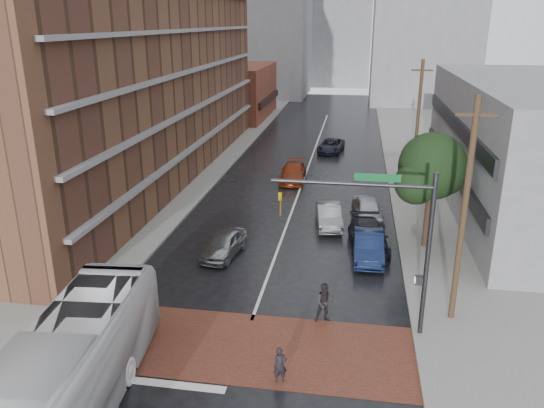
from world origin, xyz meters
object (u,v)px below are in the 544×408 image
(pedestrian_b, at_px, (325,303))
(suv_travel, at_px, (331,146))
(car_parked_near, at_px, (369,246))
(car_parked_far, at_px, (368,210))
(car_travel_b, at_px, (329,216))
(car_travel_a, at_px, (224,244))
(car_travel_c, at_px, (293,172))
(pedestrian_a, at_px, (280,366))
(car_parked_mid, at_px, (368,237))
(transit_bus, at_px, (59,385))

(pedestrian_b, relative_size, suv_travel, 0.38)
(car_parked_near, height_order, car_parked_far, car_parked_far)
(car_travel_b, bearing_deg, pedestrian_b, -95.66)
(car_travel_a, bearing_deg, car_travel_c, 91.72)
(car_travel_a, height_order, car_travel_b, car_travel_b)
(pedestrian_a, bearing_deg, car_travel_c, 71.78)
(car_parked_near, relative_size, car_parked_far, 1.03)
(pedestrian_a, height_order, pedestrian_b, pedestrian_b)
(pedestrian_a, distance_m, car_parked_near, 11.97)
(pedestrian_a, bearing_deg, pedestrian_b, 49.09)
(car_travel_b, height_order, car_parked_far, car_parked_far)
(car_travel_b, bearing_deg, car_parked_near, -70.00)
(suv_travel, distance_m, car_parked_near, 25.55)
(pedestrian_b, xyz_separation_m, car_travel_a, (-6.12, 6.09, -0.22))
(car_travel_c, xyz_separation_m, car_parked_far, (6.06, -8.57, 0.05))
(car_travel_c, xyz_separation_m, suv_travel, (2.58, 10.75, -0.06))
(car_parked_mid, xyz_separation_m, car_parked_far, (0.00, 4.73, 0.01))
(pedestrian_b, bearing_deg, car_parked_near, 62.39)
(transit_bus, height_order, car_parked_mid, transit_bus)
(pedestrian_b, height_order, car_travel_c, pedestrian_b)
(pedestrian_b, height_order, car_travel_a, pedestrian_b)
(pedestrian_b, xyz_separation_m, car_parked_far, (1.98, 13.00, -0.15))
(car_travel_c, bearing_deg, pedestrian_b, -80.35)
(car_travel_c, relative_size, car_parked_near, 1.07)
(car_travel_b, relative_size, suv_travel, 0.90)
(car_travel_a, relative_size, car_travel_b, 0.94)
(car_travel_b, xyz_separation_m, car_parked_near, (2.50, -4.66, 0.05))
(transit_bus, height_order, suv_travel, transit_bus)
(car_travel_c, distance_m, car_parked_far, 10.49)
(suv_travel, xyz_separation_m, car_parked_near, (3.47, -25.32, 0.10))
(pedestrian_a, relative_size, car_travel_a, 0.35)
(pedestrian_b, bearing_deg, pedestrian_a, -118.55)
(car_travel_c, height_order, suv_travel, car_travel_c)
(car_travel_c, bearing_deg, car_parked_mid, -66.57)
(pedestrian_a, distance_m, car_travel_c, 26.21)
(pedestrian_a, xyz_separation_m, car_travel_b, (0.83, 16.16, -0.01))
(transit_bus, relative_size, car_parked_near, 2.70)
(pedestrian_a, distance_m, car_parked_mid, 13.20)
(pedestrian_b, distance_m, car_parked_mid, 8.51)
(suv_travel, bearing_deg, pedestrian_a, -82.43)
(pedestrian_a, distance_m, suv_travel, 36.82)
(pedestrian_b, bearing_deg, car_travel_b, 80.72)
(car_travel_c, bearing_deg, suv_travel, 75.42)
(car_travel_a, bearing_deg, car_parked_mid, 24.35)
(pedestrian_a, xyz_separation_m, pedestrian_b, (1.35, 4.50, 0.20))
(transit_bus, xyz_separation_m, pedestrian_a, (6.60, 3.50, -1.02))
(car_travel_a, height_order, car_parked_near, car_parked_near)
(car_travel_b, distance_m, car_parked_mid, 4.20)
(pedestrian_b, bearing_deg, car_travel_a, 123.34)
(car_travel_b, height_order, car_parked_near, car_parked_near)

